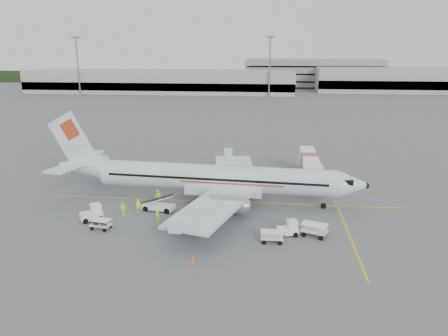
{
  "coord_description": "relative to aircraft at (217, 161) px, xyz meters",
  "views": [
    {
      "loc": [
        5.56,
        -50.75,
        18.62
      ],
      "look_at": [
        0.0,
        2.0,
        3.8
      ],
      "focal_mm": 35.0,
      "sensor_mm": 36.0,
      "label": 1
    }
  ],
  "objects": [
    {
      "name": "tug_fore",
      "position": [
        8.37,
        -9.18,
        -4.47
      ],
      "size": [
        2.3,
        1.63,
        1.62
      ],
      "primitive_type": null,
      "rotation": [
        0.0,
        0.0,
        0.22
      ],
      "color": "white",
      "rests_on": "ground"
    },
    {
      "name": "cart_empty_b",
      "position": [
        11.07,
        -9.09,
        -4.61
      ],
      "size": [
        2.94,
        2.36,
        1.34
      ],
      "primitive_type": null,
      "rotation": [
        0.0,
        0.0,
        -0.38
      ],
      "color": "white",
      "rests_on": "ground"
    },
    {
      "name": "crew_d",
      "position": [
        -9.94,
        -6.0,
        -4.42
      ],
      "size": [
        1.01,
        1.01,
        1.72
      ],
      "primitive_type": "imported",
      "rotation": [
        0.0,
        0.0,
        3.92
      ],
      "color": "#9CF924",
      "rests_on": "ground"
    },
    {
      "name": "tug_mid",
      "position": [
        1.08,
        -4.9,
        -4.53
      ],
      "size": [
        2.07,
        1.37,
        1.5
      ],
      "primitive_type": null,
      "rotation": [
        0.0,
        0.0,
        0.14
      ],
      "color": "white",
      "rests_on": "ground"
    },
    {
      "name": "cone_nose",
      "position": [
        20.42,
        4.54,
        -4.98
      ],
      "size": [
        0.37,
        0.37,
        0.6
      ],
      "primitive_type": "cone",
      "color": "#F35F0C",
      "rests_on": "ground"
    },
    {
      "name": "tug_aft",
      "position": [
        -13.08,
        -7.44,
        -4.37
      ],
      "size": [
        2.71,
        2.47,
        1.82
      ],
      "primitive_type": null,
      "rotation": [
        0.0,
        0.0,
        0.62
      ],
      "color": "white",
      "rests_on": "ground"
    },
    {
      "name": "cart_loaded_a",
      "position": [
        -11.12,
        -9.68,
        -4.72
      ],
      "size": [
        2.34,
        1.64,
        1.12
      ],
      "primitive_type": null,
      "rotation": [
        0.0,
        0.0,
        -0.18
      ],
      "color": "white",
      "rests_on": "ground"
    },
    {
      "name": "terminal_east",
      "position": [
        70.69,
        145.07,
        -0.28
      ],
      "size": [
        90.0,
        26.0,
        10.0
      ],
      "primitive_type": null,
      "color": "gray",
      "rests_on": "ground"
    },
    {
      "name": "cone_port",
      "position": [
        7.02,
        13.75,
        -4.93
      ],
      "size": [
        0.43,
        0.43,
        0.7
      ],
      "primitive_type": "cone",
      "color": "#F35F0C",
      "rests_on": "ground"
    },
    {
      "name": "belt_loader",
      "position": [
        -6.42,
        -3.67,
        -3.94
      ],
      "size": [
        5.2,
        2.7,
        2.68
      ],
      "primitive_type": null,
      "rotation": [
        0.0,
        0.0,
        -0.18
      ],
      "color": "white",
      "rests_on": "ground"
    },
    {
      "name": "aircraft",
      "position": [
        0.0,
        0.0,
        0.0
      ],
      "size": [
        40.42,
        32.77,
        10.57
      ],
      "primitive_type": null,
      "rotation": [
        0.0,
        0.0,
        -0.07
      ],
      "color": "silver",
      "rests_on": "ground"
    },
    {
      "name": "cart_loaded_b",
      "position": [
        -3.07,
        -9.16,
        -4.71
      ],
      "size": [
        2.38,
        1.66,
        1.14
      ],
      "primitive_type": null,
      "rotation": [
        0.0,
        0.0,
        -0.18
      ],
      "color": "white",
      "rests_on": "ground"
    },
    {
      "name": "crew_c",
      "position": [
        -5.63,
        -6.99,
        -4.41
      ],
      "size": [
        0.98,
        1.28,
        1.75
      ],
      "primitive_type": "imported",
      "rotation": [
        0.0,
        0.0,
        1.9
      ],
      "color": "#9CF924",
      "rests_on": "ground"
    },
    {
      "name": "mast_west",
      "position": [
        -69.31,
        118.07,
        5.72
      ],
      "size": [
        3.2,
        1.2,
        22.0
      ],
      "primitive_type": null,
      "color": "slate",
      "rests_on": "ground"
    },
    {
      "name": "jet_bridge",
      "position": [
        12.0,
        10.06,
        -3.32
      ],
      "size": [
        2.88,
        14.96,
        3.92
      ],
      "primitive_type": null,
      "rotation": [
        0.0,
        0.0,
        -0.01
      ],
      "color": "white",
      "rests_on": "ground"
    },
    {
      "name": "crew_a",
      "position": [
        -8.64,
        -4.45,
        -4.49
      ],
      "size": [
        0.68,
        0.59,
        1.58
      ],
      "primitive_type": "imported",
      "rotation": [
        0.0,
        0.0,
        0.44
      ],
      "color": "#9CF924",
      "rests_on": "ground"
    },
    {
      "name": "treeline",
      "position": [
        0.69,
        175.07,
        -2.28
      ],
      "size": [
        300.0,
        3.0,
        6.0
      ],
      "primitive_type": null,
      "color": "black",
      "rests_on": "ground"
    },
    {
      "name": "ground",
      "position": [
        0.69,
        0.07,
        -5.28
      ],
      "size": [
        360.0,
        360.0,
        0.0
      ],
      "primitive_type": "plane",
      "color": "#56595B"
    },
    {
      "name": "terminal_west",
      "position": [
        -39.31,
        130.07,
        -0.78
      ],
      "size": [
        110.0,
        22.0,
        9.0
      ],
      "primitive_type": null,
      "color": "gray",
      "rests_on": "ground"
    },
    {
      "name": "crew_b",
      "position": [
        -7.09,
        -1.43,
        -4.4
      ],
      "size": [
        1.05,
        1.09,
        1.77
      ],
      "primitive_type": "imported",
      "rotation": [
        0.0,
        0.0,
        -0.95
      ],
      "color": "#9CF924",
      "rests_on": "ground"
    },
    {
      "name": "cart_empty_a",
      "position": [
        6.81,
        -10.99,
        -4.7
      ],
      "size": [
        2.25,
        1.34,
        1.17
      ],
      "primitive_type": null,
      "rotation": [
        0.0,
        0.0,
        0.01
      ],
      "color": "white",
      "rests_on": "ground"
    },
    {
      "name": "mast_center",
      "position": [
        5.69,
        118.07,
        5.72
      ],
      "size": [
        3.2,
        1.2,
        22.0
      ],
      "primitive_type": null,
      "color": "slate",
      "rests_on": "ground"
    },
    {
      "name": "cone_stbd",
      "position": [
        -0.29,
        -15.62,
        -4.97
      ],
      "size": [
        0.38,
        0.38,
        0.63
      ],
      "primitive_type": "cone",
      "color": "#F35F0C",
      "rests_on": "ground"
    },
    {
      "name": "parking_garage",
      "position": [
        25.69,
        160.07,
        1.72
      ],
      "size": [
        62.0,
        24.0,
        14.0
      ],
      "primitive_type": null,
      "color": "slate",
      "rests_on": "ground"
    },
    {
      "name": "stripe_cross",
      "position": [
        14.69,
        -7.93,
        -5.28
      ],
      "size": [
        0.2,
        20.0,
        0.01
      ],
      "primitive_type": "cube",
      "color": "yellow",
      "rests_on": "ground"
    },
    {
      "name": "stripe_lead",
      "position": [
        0.69,
        0.07,
        -5.28
      ],
      "size": [
        44.0,
        0.2,
        0.01
      ],
      "primitive_type": "cube",
      "color": "yellow",
      "rests_on": "ground"
    }
  ]
}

